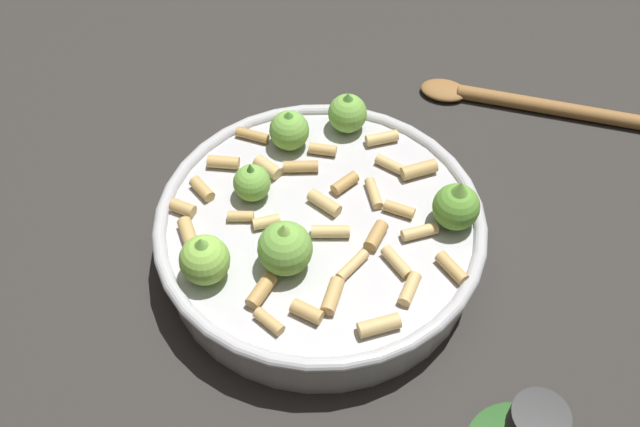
{
  "coord_description": "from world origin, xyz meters",
  "views": [
    {
      "loc": [
        -0.4,
        0.05,
        0.56
      ],
      "look_at": [
        0.0,
        0.0,
        0.06
      ],
      "focal_mm": 40.94,
      "sensor_mm": 36.0,
      "label": 1
    }
  ],
  "objects": [
    {
      "name": "ground_plane",
      "position": [
        0.0,
        0.0,
        0.0
      ],
      "size": [
        2.4,
        2.4,
        0.0
      ],
      "primitive_type": "plane",
      "color": "#2D2B28"
    },
    {
      "name": "cooking_pan",
      "position": [
        0.0,
        0.0,
        0.03
      ],
      "size": [
        0.3,
        0.3,
        0.11
      ],
      "color": "#B7B7BC",
      "rests_on": "ground"
    },
    {
      "name": "wooden_spoon",
      "position": [
        0.17,
        -0.24,
        0.01
      ],
      "size": [
        0.12,
        0.24,
        0.02
      ],
      "color": "olive",
      "rests_on": "ground"
    }
  ]
}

